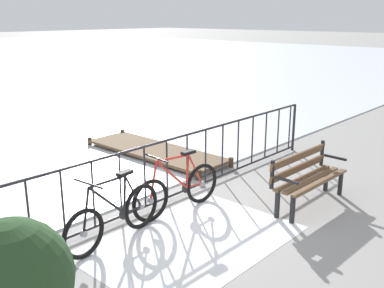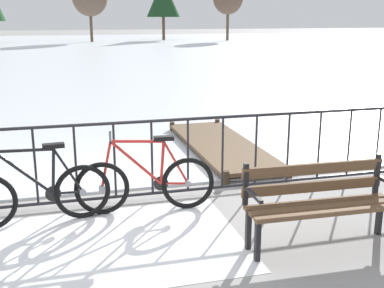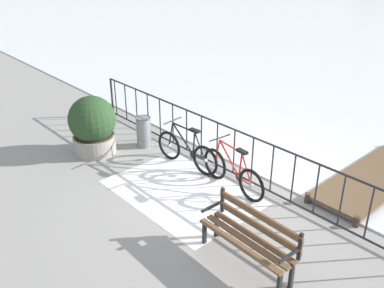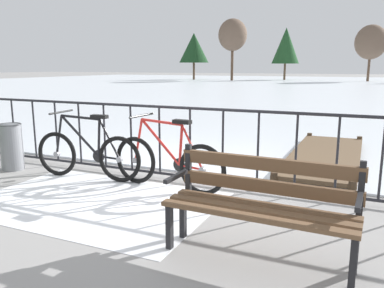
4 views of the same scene
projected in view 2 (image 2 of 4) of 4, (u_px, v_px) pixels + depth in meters
The scene contains 8 objects.
ground_plane at pixel (116, 203), 6.33m from camera, with size 160.00×160.00×0.00m, color gray.
frozen_pond at pixel (67, 51), 32.82m from camera, with size 80.00×56.00×0.03m, color silver.
snow_patch at pixel (107, 245), 5.14m from camera, with size 2.87×1.96×0.01m, color white.
railing_fence at pixel (115, 161), 6.18m from camera, with size 9.06×0.06×1.07m.
bicycle_near_railing at pixel (36, 194), 5.58m from camera, with size 1.71×0.52×0.97m.
bicycle_second at pixel (146, 183), 5.96m from camera, with size 1.71×0.52×0.97m.
park_bench at pixel (319, 197), 5.08m from camera, with size 1.61×0.53×0.89m.
wooden_dock at pixel (221, 144), 8.70m from camera, with size 1.10×3.53×0.20m.
Camera 2 is at (-0.61, -5.97, 2.34)m, focal length 45.76 mm.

